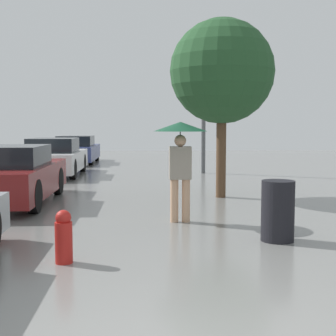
# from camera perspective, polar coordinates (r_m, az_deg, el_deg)

# --- Properties ---
(pedestrian) EXTENTS (0.97, 0.97, 1.81)m
(pedestrian) POSITION_cam_1_polar(r_m,az_deg,el_deg) (8.36, 1.51, 2.88)
(pedestrian) COLOR tan
(pedestrian) RESTS_ON ground_plane
(parked_car_second) EXTENTS (1.65, 4.24, 1.30)m
(parked_car_second) POSITION_cam_1_polar(r_m,az_deg,el_deg) (11.04, -18.26, -0.91)
(parked_car_second) COLOR maroon
(parked_car_second) RESTS_ON ground_plane
(parked_car_third) EXTENTS (1.80, 4.24, 1.31)m
(parked_car_third) POSITION_cam_1_polar(r_m,az_deg,el_deg) (16.88, -13.66, 1.22)
(parked_car_third) COLOR silver
(parked_car_third) RESTS_ON ground_plane
(parked_car_farthest) EXTENTS (1.80, 4.44, 1.28)m
(parked_car_farthest) POSITION_cam_1_polar(r_m,az_deg,el_deg) (22.36, -11.09, 2.14)
(parked_car_farthest) COLOR navy
(parked_car_farthest) RESTS_ON ground_plane
(tree) EXTENTS (2.49, 2.49, 4.28)m
(tree) POSITION_cam_1_polar(r_m,az_deg,el_deg) (11.45, 6.59, 11.55)
(tree) COLOR brown
(tree) RESTS_ON ground_plane
(street_lamp) EXTENTS (0.30, 0.30, 4.49)m
(street_lamp) POSITION_cam_1_polar(r_m,az_deg,el_deg) (17.20, 4.36, 8.04)
(street_lamp) COLOR #515456
(street_lamp) RESTS_ON ground_plane
(trash_bin) EXTENTS (0.50, 0.50, 0.92)m
(trash_bin) POSITION_cam_1_polar(r_m,az_deg,el_deg) (7.26, 13.23, -5.10)
(trash_bin) COLOR black
(trash_bin) RESTS_ON ground_plane
(fire_hydrant) EXTENTS (0.22, 0.22, 0.68)m
(fire_hydrant) POSITION_cam_1_polar(r_m,az_deg,el_deg) (6.11, -12.60, -8.18)
(fire_hydrant) COLOR #B21E19
(fire_hydrant) RESTS_ON ground_plane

